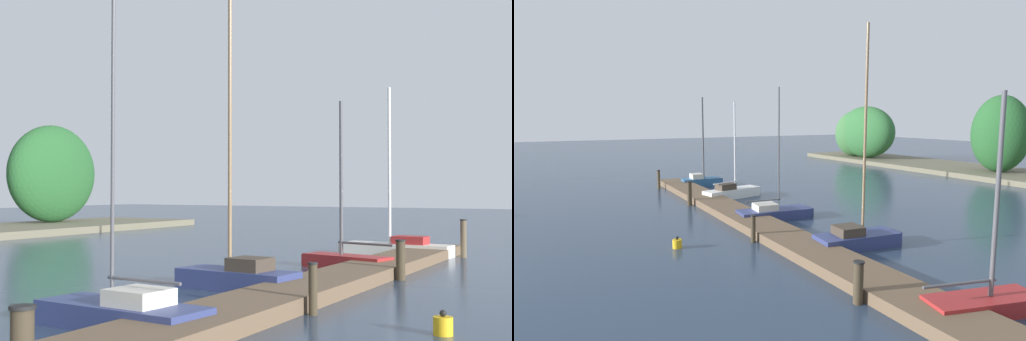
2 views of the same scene
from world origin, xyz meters
TOP-DOWN VIEW (x-y plane):
  - dock_pier at (0.00, 12.40)m, footprint 31.13×1.80m
  - sailboat_2 at (-2.54, 13.92)m, footprint 1.55×3.76m
  - sailboat_3 at (2.77, 14.54)m, footprint 1.51×3.49m
  - sailboat_4 at (8.47, 13.78)m, footprint 1.64×3.34m
  - sailboat_5 at (13.63, 13.68)m, footprint 1.36×4.55m
  - mooring_piling_2 at (0.40, 11.31)m, footprint 0.21×0.21m
  - mooring_piling_3 at (6.55, 11.32)m, footprint 0.29×0.29m
  - mooring_piling_4 at (13.97, 11.13)m, footprint 0.26×0.26m
  - channel_buoy_0 at (-0.29, 8.51)m, footprint 0.34×0.34m

SIDE VIEW (x-z plane):
  - channel_buoy_0 at x=-0.29m, z-range -0.05..0.39m
  - dock_pier at x=0.00m, z-range 0.00..0.35m
  - sailboat_2 at x=-2.54m, z-range -2.78..3.41m
  - sailboat_4 at x=8.47m, z-range -2.36..3.07m
  - sailboat_5 at x=13.63m, z-range -2.90..3.65m
  - sailboat_3 at x=2.77m, z-range -3.63..4.48m
  - mooring_piling_2 at x=0.40m, z-range 0.01..1.08m
  - mooring_piling_3 at x=6.55m, z-range 0.01..1.15m
  - mooring_piling_4 at x=13.97m, z-range 0.01..1.44m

